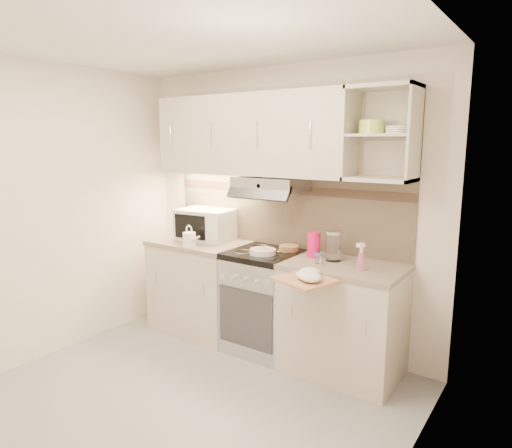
% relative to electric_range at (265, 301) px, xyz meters
% --- Properties ---
extents(ground, '(3.00, 3.00, 0.00)m').
position_rel_electric_range_xyz_m(ground, '(0.00, -1.10, -0.45)').
color(ground, gray).
rests_on(ground, ground).
extents(room_shell, '(3.04, 2.84, 2.52)m').
position_rel_electric_range_xyz_m(room_shell, '(0.00, -0.73, 1.18)').
color(room_shell, silver).
rests_on(room_shell, ground).
extents(base_cabinet_left, '(0.90, 0.60, 0.86)m').
position_rel_electric_range_xyz_m(base_cabinet_left, '(-0.75, 0.00, -0.02)').
color(base_cabinet_left, beige).
rests_on(base_cabinet_left, ground).
extents(worktop_left, '(0.92, 0.62, 0.04)m').
position_rel_electric_range_xyz_m(worktop_left, '(-0.75, 0.00, 0.43)').
color(worktop_left, gray).
rests_on(worktop_left, base_cabinet_left).
extents(base_cabinet_right, '(0.90, 0.60, 0.86)m').
position_rel_electric_range_xyz_m(base_cabinet_right, '(0.75, 0.00, -0.02)').
color(base_cabinet_right, beige).
rests_on(base_cabinet_right, ground).
extents(worktop_right, '(0.92, 0.62, 0.04)m').
position_rel_electric_range_xyz_m(worktop_right, '(0.75, 0.00, 0.43)').
color(worktop_right, gray).
rests_on(worktop_right, base_cabinet_right).
extents(electric_range, '(0.60, 0.60, 0.90)m').
position_rel_electric_range_xyz_m(electric_range, '(0.00, 0.00, 0.00)').
color(electric_range, '#B7B7BC').
rests_on(electric_range, ground).
extents(microwave, '(0.57, 0.45, 0.30)m').
position_rel_electric_range_xyz_m(microwave, '(-0.75, 0.10, 0.60)').
color(microwave, silver).
rests_on(microwave, worktop_left).
extents(watering_can, '(0.23, 0.12, 0.20)m').
position_rel_electric_range_xyz_m(watering_can, '(-0.67, -0.22, 0.52)').
color(watering_can, white).
rests_on(watering_can, worktop_left).
extents(plate_stack, '(0.22, 0.22, 0.05)m').
position_rel_electric_range_xyz_m(plate_stack, '(0.03, -0.08, 0.47)').
color(plate_stack, silver).
rests_on(plate_stack, electric_range).
extents(bread_loaf, '(0.18, 0.18, 0.04)m').
position_rel_electric_range_xyz_m(bread_loaf, '(0.15, 0.15, 0.47)').
color(bread_loaf, '#B1774A').
rests_on(bread_loaf, electric_range).
extents(pink_pitcher, '(0.11, 0.11, 0.21)m').
position_rel_electric_range_xyz_m(pink_pitcher, '(0.44, 0.07, 0.55)').
color(pink_pitcher, '#E70C52').
rests_on(pink_pitcher, worktop_right).
extents(glass_jar, '(0.13, 0.13, 0.24)m').
position_rel_electric_range_xyz_m(glass_jar, '(0.63, 0.05, 0.57)').
color(glass_jar, silver).
rests_on(glass_jar, worktop_right).
extents(spice_jar, '(0.05, 0.05, 0.08)m').
position_rel_electric_range_xyz_m(spice_jar, '(0.56, -0.09, 0.49)').
color(spice_jar, silver).
rests_on(spice_jar, worktop_right).
extents(spray_bottle, '(0.08, 0.08, 0.22)m').
position_rel_electric_range_xyz_m(spray_bottle, '(0.91, -0.08, 0.54)').
color(spray_bottle, '#FF92C2').
rests_on(spray_bottle, worktop_right).
extents(cutting_board, '(0.47, 0.44, 0.02)m').
position_rel_electric_range_xyz_m(cutting_board, '(0.64, -0.45, 0.42)').
color(cutting_board, tan).
rests_on(cutting_board, base_cabinet_right).
extents(dish_towel, '(0.37, 0.35, 0.08)m').
position_rel_electric_range_xyz_m(dish_towel, '(0.63, -0.48, 0.47)').
color(dish_towel, silver).
rests_on(dish_towel, cutting_board).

